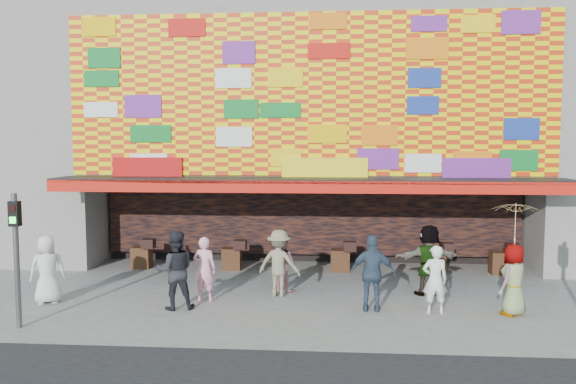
% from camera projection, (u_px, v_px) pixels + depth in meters
% --- Properties ---
extents(ground, '(90.00, 90.00, 0.00)m').
position_uv_depth(ground, '(302.00, 314.00, 13.48)').
color(ground, slate).
rests_on(ground, ground).
extents(shop_building, '(15.20, 9.40, 10.00)m').
position_uv_depth(shop_building, '(313.00, 113.00, 21.15)').
color(shop_building, gray).
rests_on(shop_building, ground).
extents(signal_left, '(0.22, 0.20, 3.00)m').
position_uv_depth(signal_left, '(16.00, 245.00, 12.29)').
color(signal_left, '#59595B').
rests_on(signal_left, ground).
extents(ped_a, '(1.02, 0.89, 1.76)m').
position_uv_depth(ped_a, '(47.00, 269.00, 14.30)').
color(ped_a, silver).
rests_on(ped_a, ground).
extents(ped_b, '(0.67, 0.49, 1.68)m').
position_uv_depth(ped_b, '(205.00, 269.00, 14.52)').
color(ped_b, '#F7A0BA').
rests_on(ped_b, ground).
extents(ped_c, '(1.11, 0.97, 1.94)m').
position_uv_depth(ped_c, '(175.00, 270.00, 13.79)').
color(ped_c, '#222227').
rests_on(ped_c, ground).
extents(ped_d, '(1.28, 0.93, 1.78)m').
position_uv_depth(ped_d, '(279.00, 263.00, 14.98)').
color(ped_d, '#7D785B').
rests_on(ped_d, ground).
extents(ped_e, '(1.12, 0.52, 1.87)m').
position_uv_depth(ped_e, '(373.00, 273.00, 13.59)').
color(ped_e, '#35465D').
rests_on(ped_e, ground).
extents(ped_f, '(1.84, 0.83, 1.91)m').
position_uv_depth(ped_f, '(429.00, 260.00, 15.10)').
color(ped_f, gray).
rests_on(ped_f, ground).
extents(ped_g, '(0.98, 0.95, 1.70)m').
position_uv_depth(ped_g, '(514.00, 280.00, 13.30)').
color(ped_g, gray).
rests_on(ped_g, ground).
extents(ped_h, '(0.63, 0.44, 1.66)m').
position_uv_depth(ped_h, '(435.00, 280.00, 13.42)').
color(ped_h, white).
rests_on(ped_h, ground).
extents(ped_i, '(0.92, 0.87, 1.50)m').
position_uv_depth(ped_i, '(283.00, 264.00, 15.52)').
color(ped_i, pink).
rests_on(ped_i, ground).
extents(parasol, '(1.11, 1.13, 1.95)m').
position_uv_depth(parasol, '(516.00, 224.00, 13.18)').
color(parasol, '#FDDC9F').
rests_on(parasol, ground).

